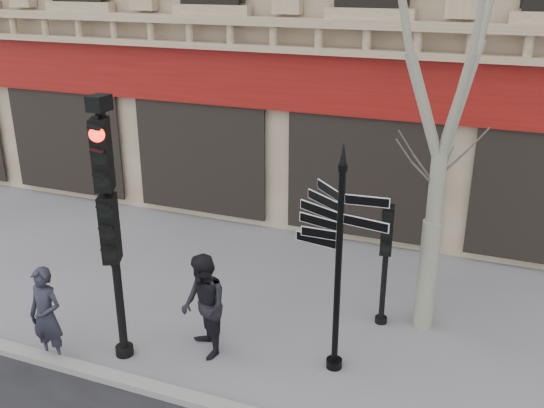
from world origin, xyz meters
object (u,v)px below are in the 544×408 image
at_px(pedestrian_b, 204,306).
at_px(traffic_signal_secondary, 387,243).
at_px(fingerpost, 340,223).
at_px(traffic_signal_main, 109,201).
at_px(pedestrian_a, 46,316).
at_px(plane_tree, 456,3).

bearing_deg(pedestrian_b, traffic_signal_secondary, 84.60).
bearing_deg(traffic_signal_secondary, fingerpost, -113.77).
distance_m(traffic_signal_main, traffic_signal_secondary, 4.58).
xyz_separation_m(traffic_signal_secondary, pedestrian_b, (-2.47, -1.97, -0.69)).
bearing_deg(fingerpost, traffic_signal_secondary, 95.36).
bearing_deg(pedestrian_a, fingerpost, 21.05).
height_order(traffic_signal_secondary, pedestrian_b, traffic_signal_secondary).
bearing_deg(traffic_signal_secondary, pedestrian_a, -155.93).
height_order(traffic_signal_secondary, plane_tree, plane_tree).
bearing_deg(pedestrian_b, fingerpost, 57.13).
distance_m(traffic_signal_main, plane_tree, 5.81).
relative_size(traffic_signal_secondary, pedestrian_a, 1.37).
relative_size(traffic_signal_secondary, pedestrian_b, 1.28).
height_order(plane_tree, pedestrian_b, plane_tree).
relative_size(traffic_signal_main, traffic_signal_secondary, 1.90).
xyz_separation_m(fingerpost, pedestrian_b, (-2.06, -0.40, -1.59)).
bearing_deg(pedestrian_b, traffic_signal_main, -110.67).
xyz_separation_m(fingerpost, plane_tree, (1.11, 1.73, 2.95)).
xyz_separation_m(traffic_signal_secondary, pedestrian_a, (-4.67, -3.04, -0.74)).
bearing_deg(traffic_signal_main, fingerpost, -8.46).
distance_m(traffic_signal_main, pedestrian_a, 2.18).
bearing_deg(pedestrian_a, traffic_signal_main, 31.16).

